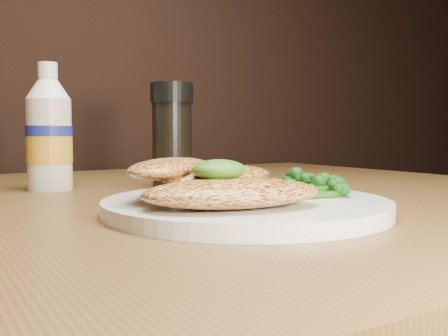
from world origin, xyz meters
TOP-DOWN VIEW (x-y plane):
  - plate at (0.10, 0.89)m, footprint 0.25×0.25m
  - chicken_front at (0.06, 0.85)m, footprint 0.15×0.10m
  - chicken_mid at (0.08, 0.91)m, footprint 0.14×0.10m
  - chicken_back at (0.04, 0.92)m, footprint 0.13×0.13m
  - pesto_front at (0.06, 0.86)m, footprint 0.06×0.05m
  - broccolini_bundle at (0.14, 0.89)m, footprint 0.14×0.11m
  - mayo_bottle at (-0.01, 1.16)m, footprint 0.07×0.07m
  - pepper_grinder at (0.13, 1.11)m, footprint 0.06×0.06m

SIDE VIEW (x-z plane):
  - plate at x=0.10m, z-range 0.75..0.76m
  - broccolini_bundle at x=0.14m, z-range 0.76..0.78m
  - chicken_front at x=0.06m, z-range 0.76..0.79m
  - chicken_mid at x=0.08m, z-range 0.77..0.79m
  - chicken_back at x=0.04m, z-range 0.78..0.80m
  - pesto_front at x=0.06m, z-range 0.78..0.80m
  - pepper_grinder at x=0.13m, z-range 0.75..0.88m
  - mayo_bottle at x=-0.01m, z-range 0.75..0.90m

